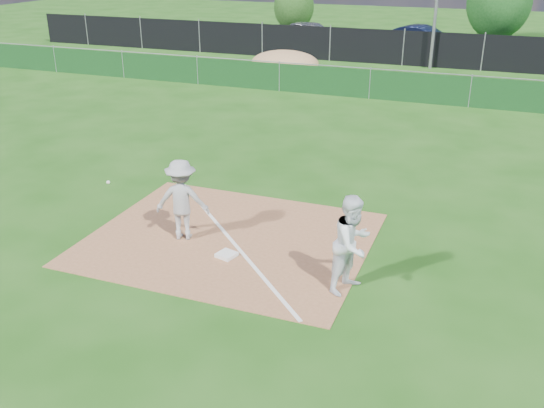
% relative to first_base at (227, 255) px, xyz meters
% --- Properties ---
extents(ground, '(90.00, 90.00, 0.00)m').
position_rel_first_base_xyz_m(ground, '(-0.29, 9.78, -0.06)').
color(ground, '#19490F').
rests_on(ground, ground).
extents(infield_dirt, '(6.00, 5.00, 0.02)m').
position_rel_first_base_xyz_m(infield_dirt, '(-0.29, 0.78, -0.05)').
color(infield_dirt, '#915B3A').
rests_on(infield_dirt, ground).
extents(foul_line, '(5.01, 5.01, 0.01)m').
position_rel_first_base_xyz_m(foul_line, '(-0.29, 0.78, -0.03)').
color(foul_line, white).
rests_on(foul_line, infield_dirt).
extents(green_fence, '(44.00, 0.05, 1.20)m').
position_rel_first_base_xyz_m(green_fence, '(-0.29, 14.78, 0.54)').
color(green_fence, '#0E3614').
rests_on(green_fence, ground).
extents(dirt_mound, '(3.38, 2.60, 1.17)m').
position_rel_first_base_xyz_m(dirt_mound, '(-5.29, 18.28, 0.53)').
color(dirt_mound, '#A2784E').
rests_on(dirt_mound, ground).
extents(black_fence, '(46.00, 0.04, 1.80)m').
position_rel_first_base_xyz_m(black_fence, '(-0.29, 22.78, 0.84)').
color(black_fence, black).
rests_on(black_fence, ground).
extents(parking_lot, '(46.00, 9.00, 0.01)m').
position_rel_first_base_xyz_m(parking_lot, '(-0.29, 27.78, -0.05)').
color(parking_lot, black).
rests_on(parking_lot, ground).
extents(first_base, '(0.45, 0.45, 0.08)m').
position_rel_first_base_xyz_m(first_base, '(0.00, 0.00, 0.00)').
color(first_base, white).
rests_on(first_base, infield_dirt).
extents(play_at_first, '(2.37, 0.98, 1.80)m').
position_rel_first_base_xyz_m(play_at_first, '(-1.25, 0.48, 0.86)').
color(play_at_first, '#A9A9AC').
rests_on(play_at_first, infield_dirt).
extents(runner, '(1.01, 1.12, 1.90)m').
position_rel_first_base_xyz_m(runner, '(2.70, -0.30, 0.89)').
color(runner, white).
rests_on(runner, ground).
extents(car_left, '(4.67, 2.09, 1.56)m').
position_rel_first_base_xyz_m(car_left, '(-6.71, 27.08, 0.73)').
color(car_left, '#9FA1A7').
rests_on(car_left, parking_lot).
extents(car_mid, '(4.79, 2.76, 1.49)m').
position_rel_first_base_xyz_m(car_mid, '(0.05, 27.57, 0.70)').
color(car_mid, black).
rests_on(car_mid, parking_lot).
extents(car_right, '(4.25, 1.76, 1.23)m').
position_rel_first_base_xyz_m(car_right, '(6.39, 26.46, 0.57)').
color(car_right, black).
rests_on(car_right, parking_lot).
extents(tree_left, '(2.88, 2.88, 3.42)m').
position_rel_first_base_xyz_m(tree_left, '(-9.92, 33.01, 1.70)').
color(tree_left, '#382316').
rests_on(tree_left, ground).
extents(tree_mid, '(4.04, 4.04, 4.80)m').
position_rel_first_base_xyz_m(tree_mid, '(3.92, 33.34, 2.41)').
color(tree_mid, '#382316').
rests_on(tree_mid, ground).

